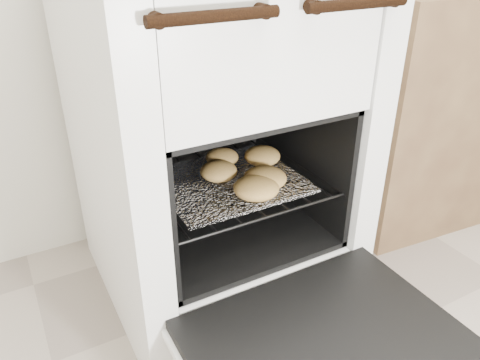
% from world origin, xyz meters
% --- Properties ---
extents(stove, '(0.65, 0.73, 1.00)m').
position_xyz_m(stove, '(-0.14, 1.14, 0.49)').
color(stove, white).
rests_on(stove, ground).
extents(oven_door, '(0.59, 0.46, 0.04)m').
position_xyz_m(oven_door, '(-0.14, 0.59, 0.22)').
color(oven_door, black).
rests_on(oven_door, stove).
extents(oven_rack, '(0.48, 0.46, 0.01)m').
position_xyz_m(oven_rack, '(-0.14, 1.07, 0.40)').
color(oven_rack, black).
rests_on(oven_rack, stove).
extents(foil_sheet, '(0.37, 0.33, 0.01)m').
position_xyz_m(foil_sheet, '(-0.14, 1.04, 0.40)').
color(foil_sheet, white).
rests_on(foil_sheet, oven_rack).
extents(baked_rolls, '(0.29, 0.33, 0.05)m').
position_xyz_m(baked_rolls, '(-0.10, 1.02, 0.43)').
color(baked_rolls, tan).
rests_on(baked_rolls, foil_sheet).
extents(counter, '(0.87, 0.62, 0.83)m').
position_xyz_m(counter, '(0.83, 1.22, 0.41)').
color(counter, brown).
rests_on(counter, ground).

